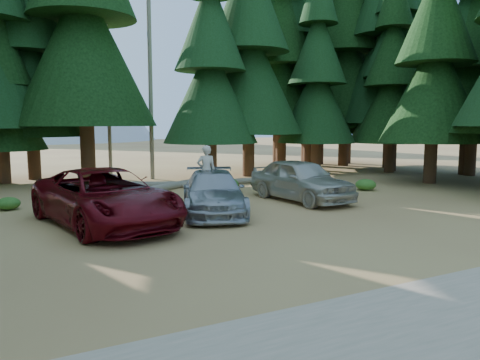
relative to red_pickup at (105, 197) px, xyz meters
The scene contains 18 objects.
ground 5.35m from the red_pickup, 39.25° to the right, with size 160.00×160.00×0.00m, color #9A6C41.
forest_belt_north 12.39m from the red_pickup, 70.70° to the left, with size 36.00×7.00×22.00m, color black, non-canonical shape.
snag_front 13.22m from the red_pickup, 66.37° to the left, with size 0.24×0.24×12.00m, color gray.
snag_back 13.63m from the red_pickup, 77.17° to the left, with size 0.20×0.20×10.00m, color gray.
mountain_peak 85.73m from the red_pickup, 88.99° to the left, with size 48.00×50.00×28.00m.
red_pickup is the anchor object (origin of this frame).
silver_minivan_center 3.75m from the red_pickup, ahead, with size 2.06×5.06×1.47m, color #A5A8AD.
silver_minivan_right 8.09m from the red_pickup, ahead, with size 2.02×5.03×1.71m, color beige.
frisbee_player 4.02m from the red_pickup, 15.42° to the left, with size 0.79×0.65×1.86m.
log_left 7.19m from the red_pickup, 59.09° to the left, with size 0.33×0.33×4.69m, color gray.
log_mid 8.53m from the red_pickup, 57.39° to the left, with size 0.32×0.32×3.90m, color gray.
log_right 10.69m from the red_pickup, 41.14° to the left, with size 0.28×0.28×4.45m, color gray.
shrub_left 5.10m from the red_pickup, 121.00° to the left, with size 0.84×0.84×0.46m, color #285E1C.
shrub_center_left 3.65m from the red_pickup, 67.99° to the left, with size 1.12×1.12×0.62m, color #285E1C.
shrub_center_right 7.90m from the red_pickup, 36.28° to the left, with size 1.23×1.23×0.68m, color #285E1C.
shrub_right 11.97m from the red_pickup, 33.86° to the left, with size 1.01×1.01×0.55m, color #285E1C.
shrub_far_right 12.77m from the red_pickup, 31.47° to the left, with size 1.21×1.21×0.67m, color #285E1C.
shrub_edge_east 12.68m from the red_pickup, ahead, with size 0.95×0.95×0.52m, color #285E1C.
Camera 1 is at (-6.95, -11.12, 3.13)m, focal length 35.00 mm.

